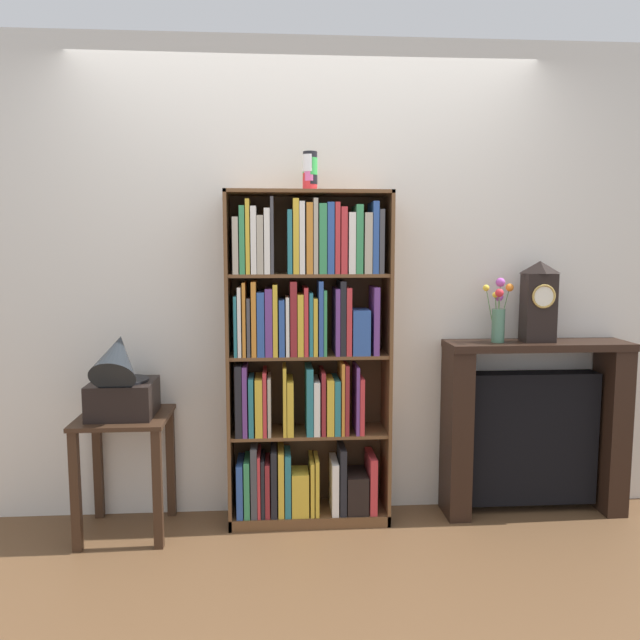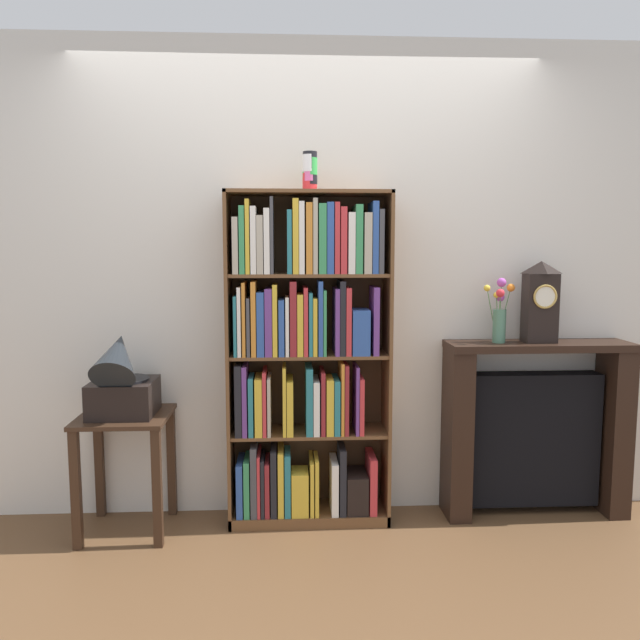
{
  "view_description": "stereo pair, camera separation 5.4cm",
  "coord_description": "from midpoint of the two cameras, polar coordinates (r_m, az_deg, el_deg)",
  "views": [
    {
      "loc": [
        -0.17,
        -3.15,
        1.49
      ],
      "look_at": [
        0.06,
        0.11,
        1.1
      ],
      "focal_mm": 34.83,
      "sensor_mm": 36.0,
      "label": 1
    },
    {
      "loc": [
        -0.11,
        -3.15,
        1.49
      ],
      "look_at": [
        0.06,
        0.11,
        1.1
      ],
      "focal_mm": 34.83,
      "sensor_mm": 36.0,
      "label": 2
    }
  ],
  "objects": [
    {
      "name": "ground_plane",
      "position": [
        3.49,
        -0.47,
        -18.72
      ],
      "size": [
        7.73,
        6.4,
        0.02
      ],
      "primitive_type": "cube",
      "color": "brown"
    },
    {
      "name": "wall_back",
      "position": [
        3.46,
        1.77,
        3.58
      ],
      "size": [
        4.73,
        0.08,
        2.6
      ],
      "primitive_type": "cube",
      "color": "silver",
      "rests_on": "ground"
    },
    {
      "name": "bookshelf",
      "position": [
        3.32,
        -0.93,
        -3.97
      ],
      "size": [
        0.86,
        0.28,
        1.78
      ],
      "color": "brown",
      "rests_on": "ground"
    },
    {
      "name": "cup_stack",
      "position": [
        3.26,
        -0.45,
        13.51
      ],
      "size": [
        0.08,
        0.08,
        0.2
      ],
      "color": "red",
      "rests_on": "bookshelf"
    },
    {
      "name": "side_table_left",
      "position": [
        3.44,
        -16.99,
        -11.04
      ],
      "size": [
        0.46,
        0.45,
        0.63
      ],
      "color": "#382316",
      "rests_on": "ground"
    },
    {
      "name": "gramophone",
      "position": [
        3.31,
        -17.37,
        -5.3
      ],
      "size": [
        0.32,
        0.43,
        0.5
      ],
      "color": "black",
      "rests_on": "side_table_left"
    },
    {
      "name": "fireplace_mantel",
      "position": [
        3.72,
        19.49,
        -9.43
      ],
      "size": [
        1.01,
        0.27,
        0.97
      ],
      "color": "black",
      "rests_on": "ground"
    },
    {
      "name": "mantel_clock",
      "position": [
        3.57,
        20.0,
        1.58
      ],
      "size": [
        0.17,
        0.13,
        0.44
      ],
      "color": "black",
      "rests_on": "fireplace_mantel"
    },
    {
      "name": "flower_vase",
      "position": [
        3.5,
        16.61,
        0.58
      ],
      "size": [
        0.17,
        0.12,
        0.35
      ],
      "color": "#4C7A60",
      "rests_on": "fireplace_mantel"
    }
  ]
}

